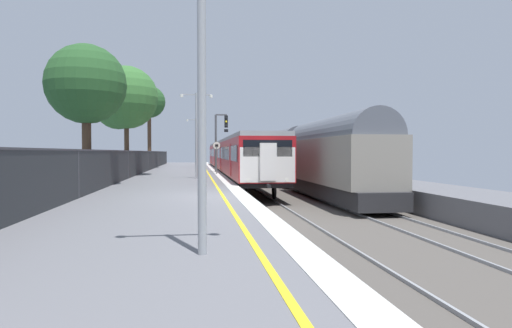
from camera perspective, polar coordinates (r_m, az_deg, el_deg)
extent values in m
cube|color=slate|center=(16.45, -11.80, -5.94)|extent=(6.40, 110.00, 1.00)
cube|color=silver|center=(16.45, -1.66, -4.13)|extent=(0.60, 110.00, 0.01)
cube|color=yellow|center=(16.39, -4.27, -4.16)|extent=(0.12, 110.00, 0.01)
cube|color=#4C4742|center=(18.16, 17.01, -7.18)|extent=(11.00, 110.00, 0.20)
cube|color=#5C5C60|center=(19.75, 26.04, -4.82)|extent=(3.60, 110.00, 1.00)
cube|color=gray|center=(16.71, 1.73, -7.39)|extent=(0.07, 110.00, 0.08)
cube|color=gray|center=(17.00, 6.54, -7.24)|extent=(0.07, 110.00, 0.08)
cube|color=gray|center=(17.81, 14.61, -6.88)|extent=(0.07, 110.00, 0.08)
cube|color=gray|center=(18.40, 18.77, -6.64)|extent=(0.07, 110.00, 0.08)
cube|color=maroon|center=(31.30, -1.51, 0.87)|extent=(2.80, 20.28, 2.30)
cube|color=black|center=(31.34, -1.51, -1.46)|extent=(2.64, 19.68, 0.25)
cube|color=gray|center=(31.31, -1.52, 3.20)|extent=(2.68, 20.28, 0.24)
cube|color=black|center=(31.18, -4.09, 1.42)|extent=(0.02, 18.68, 0.84)
cube|color=red|center=(26.12, -3.36, 0.52)|extent=(0.03, 1.10, 1.90)
cube|color=red|center=(36.24, -4.63, 0.80)|extent=(0.03, 1.10, 1.90)
cylinder|color=black|center=(23.82, -1.36, -3.60)|extent=(0.12, 0.84, 0.84)
cylinder|color=black|center=(24.04, 2.34, -3.55)|extent=(0.12, 0.84, 0.84)
cylinder|color=black|center=(38.80, -3.90, -1.62)|extent=(0.12, 0.84, 0.84)
cylinder|color=black|center=(38.94, -1.60, -1.61)|extent=(0.12, 0.84, 0.84)
cube|color=maroon|center=(52.10, -4.07, 1.13)|extent=(2.80, 20.28, 2.30)
cube|color=black|center=(52.13, -4.06, -0.27)|extent=(2.64, 19.68, 0.25)
cube|color=gray|center=(52.11, -4.07, 2.53)|extent=(2.68, 20.28, 0.24)
cube|color=black|center=(52.03, -5.62, 1.46)|extent=(0.02, 18.68, 0.84)
cube|color=red|center=(46.96, -5.38, 0.96)|extent=(0.03, 1.10, 1.90)
cube|color=red|center=(57.10, -5.82, 1.06)|extent=(0.03, 1.10, 1.90)
cylinder|color=black|center=(44.58, -4.42, -1.21)|extent=(0.12, 0.84, 0.84)
cylinder|color=black|center=(44.70, -2.42, -1.20)|extent=(0.12, 0.84, 0.84)
cylinder|color=black|center=(59.62, -5.29, -0.52)|extent=(0.12, 0.84, 0.84)
cylinder|color=black|center=(59.72, -3.80, -0.52)|extent=(0.12, 0.84, 0.84)
cube|color=silver|center=(21.30, 1.51, -0.11)|extent=(2.70, 0.10, 1.70)
cube|color=black|center=(21.29, 1.51, 2.04)|extent=(2.40, 0.08, 0.80)
cube|color=silver|center=(21.16, 1.57, 0.29)|extent=(0.80, 0.24, 1.80)
cylinder|color=white|center=(21.14, -1.01, -2.16)|extent=(0.18, 0.06, 0.18)
cylinder|color=white|center=(21.45, 4.04, -2.11)|extent=(0.18, 0.06, 0.18)
cylinder|color=black|center=(21.07, 1.63, -2.85)|extent=(0.20, 0.35, 0.20)
cube|color=black|center=(52.12, -4.07, 2.80)|extent=(0.60, 0.90, 0.20)
cube|color=#232326|center=(24.42, 9.98, -3.20)|extent=(2.30, 13.27, 0.79)
cube|color=gray|center=(24.34, 10.00, 0.46)|extent=(2.60, 12.47, 2.33)
cylinder|color=#515660|center=(24.35, 10.01, 3.20)|extent=(2.39, 12.07, 2.39)
cylinder|color=black|center=(19.81, 11.95, -4.67)|extent=(0.12, 0.84, 0.84)
cylinder|color=black|center=(20.39, 16.09, -4.52)|extent=(0.12, 0.84, 0.84)
cylinder|color=black|center=(28.67, 5.65, -2.74)|extent=(0.12, 0.84, 0.84)
cylinder|color=black|center=(29.07, 8.64, -2.69)|extent=(0.12, 0.84, 0.84)
cube|color=#232326|center=(38.02, 3.46, -1.49)|extent=(2.30, 13.27, 0.79)
cube|color=gray|center=(37.97, 3.47, 0.85)|extent=(2.60, 12.47, 2.33)
cylinder|color=#515660|center=(37.98, 3.47, 2.61)|extent=(2.39, 12.07, 2.39)
cylinder|color=black|center=(33.34, 3.71, -2.13)|extent=(0.12, 0.84, 0.84)
cylinder|color=black|center=(33.69, 6.32, -2.10)|extent=(0.12, 0.84, 0.84)
cylinder|color=black|center=(42.45, 1.20, -1.35)|extent=(0.12, 0.84, 0.84)
cylinder|color=black|center=(42.72, 3.26, -1.33)|extent=(0.12, 0.84, 0.84)
cube|color=#232326|center=(51.88, 0.40, -0.68)|extent=(2.30, 13.27, 0.79)
cube|color=gray|center=(51.84, 0.40, 1.04)|extent=(2.60, 12.47, 2.33)
cylinder|color=#515660|center=(51.84, 0.40, 2.32)|extent=(2.39, 12.07, 2.39)
cylinder|color=black|center=(47.19, 0.28, -1.06)|extent=(0.12, 0.84, 0.84)
cylinder|color=black|center=(47.43, 2.14, -1.04)|extent=(0.12, 0.84, 0.84)
cylinder|color=black|center=(56.37, -1.06, -0.63)|extent=(0.12, 0.84, 0.84)
cylinder|color=black|center=(56.58, 0.51, -0.63)|extent=(0.12, 0.84, 0.84)
cube|color=#232326|center=(65.82, -1.37, -0.21)|extent=(2.30, 13.27, 0.79)
cube|color=gray|center=(65.79, -1.37, 1.14)|extent=(2.60, 12.47, 2.33)
cylinder|color=#515660|center=(65.79, -1.37, 2.16)|extent=(2.39, 12.07, 2.39)
cylinder|color=black|center=(61.14, -1.60, -0.47)|extent=(0.12, 0.84, 0.84)
cylinder|color=black|center=(61.33, -0.15, -0.46)|extent=(0.12, 0.84, 0.84)
cylinder|color=black|center=(70.35, -2.43, -0.21)|extent=(0.12, 0.84, 0.84)
cylinder|color=black|center=(70.52, -1.16, -0.20)|extent=(0.12, 0.84, 0.84)
cylinder|color=#47474C|center=(36.61, -5.19, 2.66)|extent=(0.18, 0.18, 4.71)
cube|color=#47474C|center=(36.76, -4.50, 6.33)|extent=(0.90, 0.12, 0.12)
cube|color=black|center=(36.74, -3.87, 5.48)|extent=(0.28, 0.20, 1.00)
cylinder|color=black|center=(36.65, -3.86, 5.99)|extent=(0.16, 0.04, 0.16)
cylinder|color=yellow|center=(36.62, -3.86, 5.49)|extent=(0.16, 0.04, 0.16)
cylinder|color=black|center=(36.60, -3.85, 4.99)|extent=(0.16, 0.04, 0.16)
cube|color=black|center=(36.70, -3.87, 4.31)|extent=(0.32, 0.16, 0.24)
cylinder|color=#59595B|center=(33.34, -5.09, 0.51)|extent=(0.08, 0.08, 2.08)
cylinder|color=black|center=(33.33, -5.10, 2.39)|extent=(0.59, 0.02, 0.59)
cylinder|color=silver|center=(33.32, -5.10, 2.39)|extent=(0.56, 0.02, 0.56)
cube|color=black|center=(33.31, -5.09, 2.39)|extent=(0.24, 0.01, 0.18)
cylinder|color=#93999E|center=(7.16, -7.00, 11.20)|extent=(0.14, 0.14, 5.67)
cylinder|color=#93999E|center=(27.64, -7.67, 3.61)|extent=(0.14, 0.14, 5.28)
cube|color=#93999E|center=(27.85, -6.75, 8.84)|extent=(0.90, 0.08, 0.08)
cylinder|color=silver|center=(27.85, -5.81, 8.68)|extent=(0.20, 0.20, 0.18)
cube|color=#93999E|center=(27.85, -8.62, 8.83)|extent=(0.90, 0.08, 0.08)
cylinder|color=silver|center=(27.85, -9.56, 8.67)|extent=(0.20, 0.20, 0.18)
cylinder|color=#93999E|center=(48.19, -7.76, 2.69)|extent=(0.14, 0.14, 5.23)
cube|color=#93999E|center=(48.31, -7.24, 5.67)|extent=(0.90, 0.08, 0.08)
cylinder|color=silver|center=(48.31, -6.70, 5.58)|extent=(0.20, 0.20, 0.18)
cube|color=#93999E|center=(48.31, -8.31, 5.67)|extent=(0.90, 0.08, 0.08)
cylinder|color=silver|center=(48.31, -8.85, 5.57)|extent=(0.20, 0.20, 0.18)
cube|color=#282B2D|center=(16.79, -21.92, -1.22)|extent=(0.03, 99.00, 1.71)
cube|color=#38383D|center=(16.78, -21.95, 1.69)|extent=(0.06, 99.00, 0.06)
cylinder|color=#38383D|center=(16.79, -21.92, -1.22)|extent=(0.07, 0.07, 1.71)
cylinder|color=#38383D|center=(28.27, -16.17, -0.10)|extent=(0.07, 0.07, 1.71)
cylinder|color=#38383D|center=(39.87, -13.75, 0.37)|extent=(0.07, 0.07, 1.71)
cylinder|color=#38383D|center=(51.50, -12.43, 0.63)|extent=(0.07, 0.07, 1.71)
cylinder|color=#38383D|center=(63.16, -11.59, 0.80)|extent=(0.07, 0.07, 1.71)
cylinder|color=#473323|center=(46.65, -13.57, 3.10)|extent=(0.38, 0.38, 5.88)
sphere|color=#234C23|center=(46.92, -13.60, 7.79)|extent=(3.27, 3.27, 3.27)
sphere|color=#234C23|center=(46.67, -13.74, 7.32)|extent=(2.00, 2.00, 2.00)
cylinder|color=#473323|center=(22.87, -20.97, 2.18)|extent=(0.43, 0.43, 3.86)
sphere|color=#234C23|center=(23.10, -21.04, 9.58)|extent=(3.82, 3.82, 3.82)
sphere|color=#234C23|center=(23.20, -22.29, 8.35)|extent=(2.26, 2.26, 2.26)
cylinder|color=#473323|center=(32.16, -16.32, 2.34)|extent=(0.33, 0.33, 4.24)
sphere|color=#33662D|center=(32.38, -16.37, 8.23)|extent=(4.36, 4.36, 4.36)
sphere|color=#33662D|center=(32.74, -17.31, 7.19)|extent=(3.32, 3.32, 3.32)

